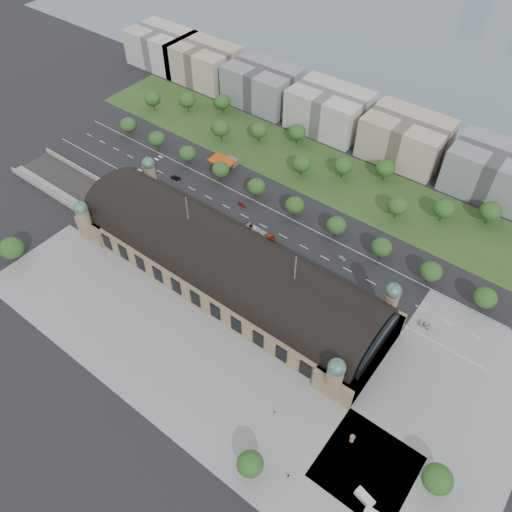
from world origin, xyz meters
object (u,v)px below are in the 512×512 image
Objects in this scene: parked_car_0 at (150,193)px; pedestrian_1 at (274,412)px; petrol_station at (227,161)px; traffic_car_6 at (425,324)px; traffic_car_5 at (341,258)px; bus_east at (318,273)px; parked_car_1 at (139,187)px; pedestrian_4 at (288,476)px; advertising_column at (352,439)px; parked_car_2 at (183,211)px; bus_mid at (257,232)px; parked_car_5 at (222,226)px; van_east at (364,497)px; parked_car_6 at (231,231)px; traffic_car_2 at (175,178)px; traffic_car_3 at (242,205)px; parked_car_4 at (167,203)px; bus_west at (264,235)px; parked_car_3 at (155,196)px; traffic_car_4 at (259,238)px.

pedestrian_1 is (124.65, -59.48, 0.08)m from parked_car_0.
petrol_station is 139.23m from traffic_car_6.
traffic_car_5 is 0.41× the size of bus_east.
pedestrian_4 reaches higher than parked_car_1.
advertising_column is at bearing 41.91° from parked_car_1.
parked_car_2 is (-127.88, -8.97, -0.02)m from traffic_car_6.
bus_mid is at bearing -109.10° from pedestrian_4.
traffic_car_6 is at bearing 69.42° from parked_car_2.
parked_car_5 is (55.30, 4.00, 0.13)m from parked_car_1.
parked_car_5 is 0.79× the size of van_east.
parked_car_5 reaches higher than parked_car_6.
parked_car_2 is 1.54× the size of advertising_column.
bus_mid is 8.22× the size of pedestrian_1.
parked_car_6 is 131.70m from van_east.
traffic_car_2 is 1.34× the size of traffic_car_3.
parked_car_4 is at bearing -83.41° from traffic_car_6.
van_east is (147.87, -109.86, -1.58)m from petrol_station.
traffic_car_3 is 25.69m from bus_west.
petrol_station is 46.04m from parked_car_3.
parked_car_0 is 0.63× the size of van_east.
parked_car_6 is 0.43× the size of bus_west.
advertising_column is (150.21, -69.24, 0.93)m from traffic_car_2.
parked_car_3 is (-40.35, -22.58, 0.17)m from traffic_car_3.
traffic_car_6 reaches higher than parked_car_6.
bus_west reaches higher than traffic_car_6.
traffic_car_6 reaches higher than parked_car_1.
bus_west is (67.31, 11.00, 0.88)m from parked_car_0.
bus_east is 95.24m from van_east.
pedestrian_1 is (77.97, -63.48, 0.04)m from parked_car_5.
parked_car_2 is at bearing -74.04° from traffic_car_4.
van_east is at bearing -36.61° from petrol_station.
traffic_car_4 is 0.91× the size of parked_car_1.
van_east reaches higher than traffic_car_4.
traffic_car_6 is 83.99m from bus_west.
traffic_car_6 is at bearing 83.28° from traffic_car_2.
parked_car_3 is 134.47m from pedestrian_1.
traffic_car_2 is 100.60m from bus_east.
petrol_station is 30.39m from traffic_car_2.
bus_mid is 115.16m from pedestrian_4.
bus_mid is (-3.56, -0.63, 0.25)m from bus_west.
traffic_car_4 is 1.02× the size of parked_car_4.
traffic_car_2 is 1.39× the size of traffic_car_4.
petrol_station reaches higher than traffic_car_2.
parked_car_2 is at bearing 157.97° from advertising_column.
bus_west is at bearing 84.18° from bus_east.
traffic_car_3 is 0.95× the size of parked_car_1.
parked_car_0 is (-104.57, -21.09, -0.02)m from traffic_car_5.
pedestrian_4 reaches higher than parked_car_3.
traffic_car_5 is 83.73m from parked_car_2.
pedestrian_4 is at bearing 47.53° from traffic_car_4.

